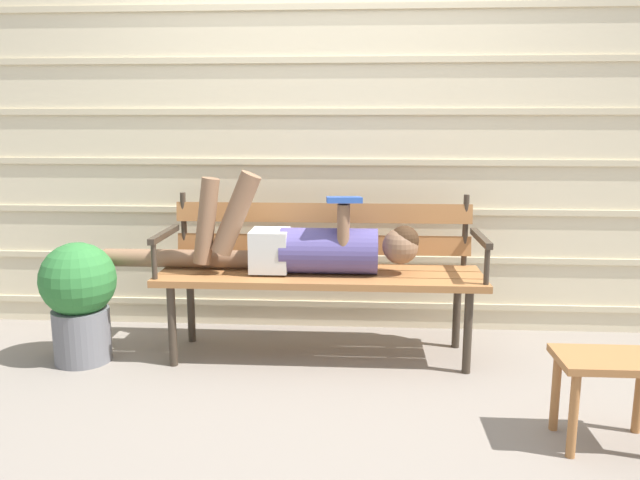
% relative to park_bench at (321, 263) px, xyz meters
% --- Properties ---
extents(ground_plane, '(12.00, 12.00, 0.00)m').
position_rel_park_bench_xyz_m(ground_plane, '(0.00, -0.13, -0.51)').
color(ground_plane, gray).
extents(house_siding, '(4.73, 0.08, 2.36)m').
position_rel_park_bench_xyz_m(house_siding, '(0.00, 0.46, 0.67)').
color(house_siding, beige).
rests_on(house_siding, ground).
extents(park_bench, '(1.74, 0.49, 0.87)m').
position_rel_park_bench_xyz_m(park_bench, '(0.00, 0.00, 0.00)').
color(park_bench, '#9E6638').
rests_on(park_bench, ground).
extents(reclining_person, '(1.73, 0.26, 0.55)m').
position_rel_park_bench_xyz_m(reclining_person, '(-0.10, -0.07, 0.12)').
color(reclining_person, '#514784').
extents(footstool, '(0.42, 0.27, 0.37)m').
position_rel_park_bench_xyz_m(footstool, '(1.20, -0.94, -0.21)').
color(footstool, '#9E6638').
rests_on(footstool, ground).
extents(potted_plant, '(0.39, 0.39, 0.65)m').
position_rel_park_bench_xyz_m(potted_plant, '(-1.27, -0.22, -0.15)').
color(potted_plant, slate).
rests_on(potted_plant, ground).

